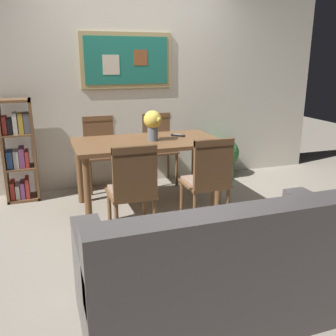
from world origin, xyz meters
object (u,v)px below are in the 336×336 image
(tv_remote, at_px, (178,135))
(dining_table, at_px, (147,149))
(flower_vase, at_px, (153,122))
(dining_chair_near_left, at_px, (133,186))
(dining_chair_far_left, at_px, (100,147))
(dining_chair_far_right, at_px, (158,142))
(potted_ivy, at_px, (225,156))
(dining_chair_near_right, at_px, (208,176))
(leather_couch, at_px, (225,271))
(bookshelf, at_px, (19,152))

(tv_remote, bearing_deg, dining_table, -166.24)
(dining_table, height_order, flower_vase, flower_vase)
(dining_chair_near_left, bearing_deg, dining_table, 65.57)
(dining_chair_near_left, height_order, dining_chair_far_left, same)
(dining_chair_far_right, relative_size, potted_ivy, 1.61)
(dining_chair_near_right, height_order, flower_vase, flower_vase)
(leather_couch, xyz_separation_m, tv_remote, (0.44, 2.05, 0.45))
(flower_vase, bearing_deg, dining_chair_far_left, 118.43)
(dining_chair_near_left, bearing_deg, bookshelf, 123.69)
(dining_chair_far_right, xyz_separation_m, bookshelf, (-1.71, -0.13, 0.04))
(dining_chair_near_left, height_order, dining_chair_near_right, same)
(potted_ivy, height_order, flower_vase, flower_vase)
(dining_table, relative_size, dining_chair_far_right, 1.72)
(bookshelf, bearing_deg, flower_vase, -26.72)
(dining_table, relative_size, dining_chair_near_right, 1.72)
(dining_chair_far_right, relative_size, tv_remote, 6.34)
(dining_table, relative_size, dining_chair_far_left, 1.72)
(dining_chair_far_left, xyz_separation_m, flower_vase, (0.45, -0.83, 0.41))
(bookshelf, distance_m, flower_vase, 1.60)
(dining_table, bearing_deg, tv_remote, 13.76)
(dining_chair_near_left, bearing_deg, dining_chair_near_right, 2.60)
(dining_table, xyz_separation_m, dining_chair_far_left, (-0.39, 0.79, -0.12))
(dining_chair_near_left, xyz_separation_m, potted_ivy, (1.68, 1.51, -0.25))
(bookshelf, bearing_deg, dining_chair_far_left, 7.58)
(dining_chair_near_right, distance_m, tv_remote, 0.89)
(potted_ivy, relative_size, tv_remote, 3.93)
(dining_chair_near_right, height_order, bookshelf, bookshelf)
(bookshelf, bearing_deg, dining_chair_near_right, -39.82)
(dining_chair_near_left, height_order, bookshelf, bookshelf)
(dining_chair_far_left, bearing_deg, potted_ivy, -2.73)
(dining_table, relative_size, tv_remote, 10.90)
(dining_chair_near_left, height_order, flower_vase, flower_vase)
(dining_chair_far_right, xyz_separation_m, dining_chair_near_right, (0.00, -1.56, 0.00))
(bookshelf, xyz_separation_m, tv_remote, (1.73, -0.57, 0.19))
(dining_chair_far_left, relative_size, bookshelf, 0.78)
(dining_chair_near_left, xyz_separation_m, dining_chair_far_left, (-0.03, 1.59, 0.00))
(flower_vase, xyz_separation_m, tv_remote, (0.33, 0.13, -0.19))
(dining_chair_near_right, distance_m, potted_ivy, 1.77)
(bookshelf, height_order, tv_remote, bookshelf)
(dining_table, xyz_separation_m, dining_chair_near_right, (0.38, -0.76, -0.12))
(dining_table, bearing_deg, dining_chair_near_left, -114.43)
(dining_table, height_order, dining_chair_far_right, dining_chair_far_right)
(potted_ivy, bearing_deg, dining_chair_far_right, 174.86)
(bookshelf, relative_size, tv_remote, 8.16)
(dining_chair_far_left, relative_size, leather_couch, 0.51)
(dining_chair_near_right, bearing_deg, potted_ivy, 57.33)
(dining_chair_far_left, bearing_deg, dining_chair_near_right, -63.70)
(dining_table, distance_m, bookshelf, 1.50)
(dining_chair_near_left, height_order, potted_ivy, dining_chair_near_left)
(dining_chair_far_left, relative_size, potted_ivy, 1.61)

